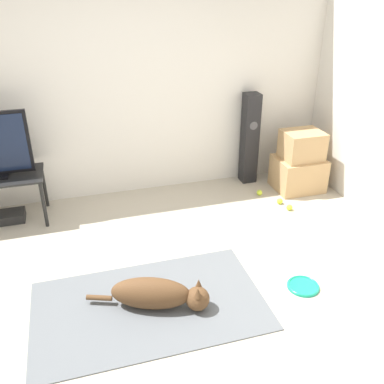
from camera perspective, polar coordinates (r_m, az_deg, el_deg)
The scene contains 12 objects.
ground_plane at distance 3.46m, azimuth -6.15°, elevation -15.31°, with size 12.00×12.00×0.00m, color #BCB29E.
wall_back at distance 4.76m, azimuth -11.86°, elevation 13.87°, with size 8.00×0.06×2.55m.
area_rug at distance 3.48m, azimuth -5.71°, elevation -14.80°, with size 1.79×1.06×0.01m.
dog at distance 3.38m, azimuth -4.54°, elevation -13.40°, with size 0.91×0.43×0.26m.
frisbee at distance 3.74m, azimuth 14.60°, elevation -12.04°, with size 0.26×0.26×0.03m.
cardboard_box_lower at distance 5.26m, azimuth 13.94°, elevation 2.43°, with size 0.55×0.47×0.39m.
cardboard_box_upper at distance 5.12m, azimuth 14.47°, elevation 6.06°, with size 0.44×0.38×0.33m.
floor_speaker at distance 5.22m, azimuth 7.69°, elevation 7.04°, with size 0.18×0.18×1.10m.
tennis_ball_by_boxes at distance 4.81m, azimuth 12.86°, elevation -2.02°, with size 0.07×0.07×0.07m.
tennis_ball_near_speaker at distance 4.92m, azimuth 11.63°, elevation -1.21°, with size 0.07×0.07×0.07m.
tennis_ball_loose_on_carpet at distance 5.07m, azimuth 8.98°, elevation -0.08°, with size 0.07×0.07×0.07m.
game_console at distance 4.88m, azimuth -23.08°, elevation -3.03°, with size 0.30×0.23×0.09m.
Camera 1 is at (-0.37, -2.53, 2.33)m, focal length 40.00 mm.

